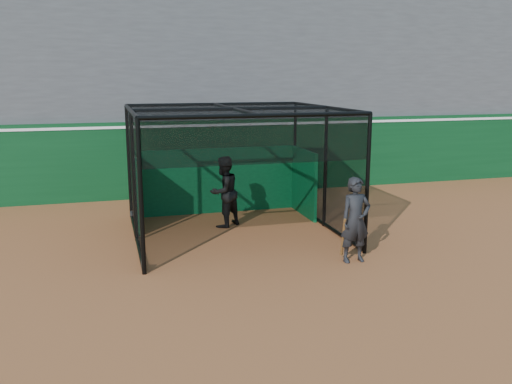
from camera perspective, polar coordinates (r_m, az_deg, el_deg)
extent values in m
plane|color=brown|center=(10.52, 0.61, -9.84)|extent=(120.00, 120.00, 0.00)
cube|color=#0A3B19|center=(18.27, -6.93, 3.56)|extent=(50.00, 0.45, 2.50)
cube|color=white|center=(18.14, -7.02, 7.00)|extent=(50.00, 0.50, 0.08)
cube|color=#4C4C4F|center=(21.91, -8.72, 11.81)|extent=(50.00, 7.85, 7.75)
cube|color=#074F27|center=(15.82, -4.19, 1.20)|extent=(4.80, 0.10, 1.90)
cylinder|color=black|center=(11.49, -11.76, -7.59)|extent=(0.08, 0.22, 0.22)
cylinder|color=black|center=(12.74, 10.95, -5.57)|extent=(0.08, 0.22, 0.22)
cylinder|color=black|center=(15.63, -12.94, -2.36)|extent=(0.08, 0.22, 0.22)
cylinder|color=black|center=(16.58, 4.26, -1.26)|extent=(0.08, 0.22, 0.22)
imported|color=black|center=(14.32, -3.40, 0.03)|extent=(1.16, 1.11, 1.88)
imported|color=black|center=(11.75, 10.43, -2.92)|extent=(0.69, 0.47, 1.85)
cylinder|color=#593819|center=(11.79, 9.16, -4.72)|extent=(0.15, 0.35, 0.90)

